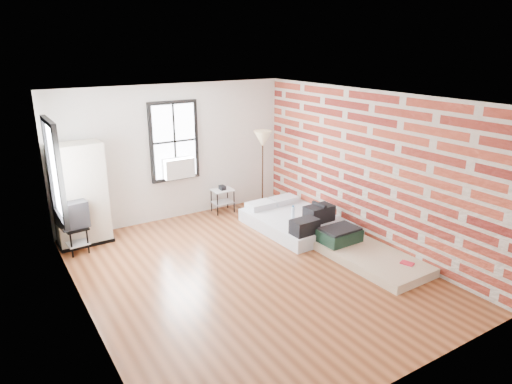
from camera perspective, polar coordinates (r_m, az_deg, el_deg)
ground at (r=7.55m, az=-0.77°, el=-10.02°), size 6.00×6.00×0.00m
room_shell at (r=7.31m, az=-0.76°, el=3.70°), size 5.02×6.02×2.80m
mattress_main at (r=9.19m, az=4.98°, el=-3.55°), size 1.53×2.03×0.63m
mattress_bare at (r=8.14m, az=13.36°, el=-7.37°), size 1.06×1.95×0.41m
wardrobe at (r=8.86m, az=-21.17°, el=-0.32°), size 0.96×0.56×1.89m
side_table at (r=10.00m, az=-4.21°, el=-0.31°), size 0.47×0.38×0.61m
floor_lamp at (r=9.80m, az=0.84°, el=6.21°), size 0.38×0.38×1.79m
tv_stand at (r=8.68m, az=-22.02°, el=-2.65°), size 0.52×0.71×0.95m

